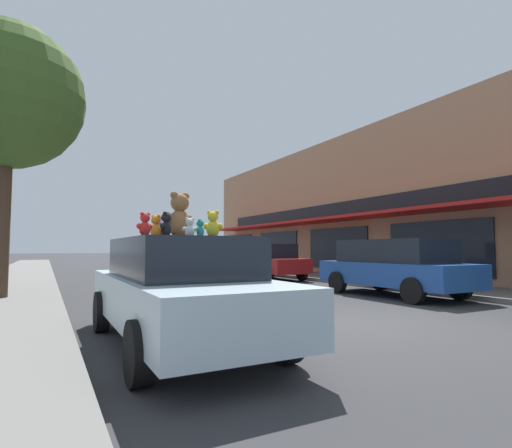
{
  "coord_description": "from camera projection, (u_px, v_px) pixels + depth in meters",
  "views": [
    {
      "loc": [
        -5.22,
        -5.61,
        1.37
      ],
      "look_at": [
        -0.9,
        2.55,
        1.94
      ],
      "focal_mm": 28.0,
      "sensor_mm": 36.0,
      "label": 1
    }
  ],
  "objects": [
    {
      "name": "storefront_row",
      "position": [
        438.0,
        212.0,
        23.46
      ],
      "size": [
        16.9,
        28.6,
        7.01
      ],
      "color": "tan",
      "rests_on": "ground_plane"
    },
    {
      "name": "street_tree",
      "position": [
        8.0,
        97.0,
        10.36
      ],
      "size": [
        3.79,
        3.79,
        7.1
      ],
      "color": "#473323",
      "rests_on": "sidewalk_near"
    },
    {
      "name": "ground_plane",
      "position": [
        365.0,
        323.0,
        7.3
      ],
      "size": [
        260.0,
        260.0,
        0.0
      ],
      "primitive_type": "plane",
      "color": "#333335"
    },
    {
      "name": "teddy_bear_orange",
      "position": [
        156.0,
        227.0,
        5.88
      ],
      "size": [
        0.22,
        0.26,
        0.35
      ],
      "rotation": [
        0.0,
        0.0,
        2.17
      ],
      "color": "orange",
      "rests_on": "plush_art_car"
    },
    {
      "name": "teddy_bear_black",
      "position": [
        166.0,
        225.0,
        5.09
      ],
      "size": [
        0.21,
        0.23,
        0.32
      ],
      "rotation": [
        0.0,
        0.0,
        4.06
      ],
      "color": "black",
      "rests_on": "plush_art_car"
    },
    {
      "name": "teddy_bear_teal",
      "position": [
        200.0,
        229.0,
        5.31
      ],
      "size": [
        0.16,
        0.17,
        0.24
      ],
      "rotation": [
        0.0,
        0.0,
        4.01
      ],
      "color": "teal",
      "rests_on": "plush_art_car"
    },
    {
      "name": "teddy_bear_yellow",
      "position": [
        213.0,
        225.0,
        5.53
      ],
      "size": [
        0.28,
        0.24,
        0.38
      ],
      "rotation": [
        0.0,
        0.0,
        2.58
      ],
      "color": "yellow",
      "rests_on": "plush_art_car"
    },
    {
      "name": "teddy_bear_red",
      "position": [
        145.0,
        225.0,
        4.93
      ],
      "size": [
        0.23,
        0.16,
        0.3
      ],
      "rotation": [
        0.0,
        0.0,
        3.51
      ],
      "color": "red",
      "rests_on": "plush_art_car"
    },
    {
      "name": "teddy_bear_white",
      "position": [
        190.0,
        228.0,
        5.46
      ],
      "size": [
        0.21,
        0.14,
        0.28
      ],
      "rotation": [
        0.0,
        0.0,
        2.92
      ],
      "color": "white",
      "rests_on": "plush_art_car"
    },
    {
      "name": "plush_art_car",
      "position": [
        179.0,
        288.0,
        5.7
      ],
      "size": [
        1.92,
        4.76,
        1.52
      ],
      "rotation": [
        0.0,
        0.0,
        0.0
      ],
      "color": "#ADC6D1",
      "rests_on": "ground_plane"
    },
    {
      "name": "teddy_bear_pink",
      "position": [
        164.0,
        231.0,
        5.91
      ],
      "size": [
        0.18,
        0.12,
        0.23
      ],
      "rotation": [
        0.0,
        0.0,
        3.41
      ],
      "color": "pink",
      "rests_on": "plush_art_car"
    },
    {
      "name": "parked_car_far_center",
      "position": [
        394.0,
        266.0,
        11.55
      ],
      "size": [
        1.99,
        4.64,
        1.63
      ],
      "color": "#1E4793",
      "rests_on": "ground_plane"
    },
    {
      "name": "parked_car_far_right",
      "position": [
        270.0,
        261.0,
        17.94
      ],
      "size": [
        1.89,
        4.24,
        1.58
      ],
      "color": "maroon",
      "rests_on": "ground_plane"
    },
    {
      "name": "teddy_bear_giant",
      "position": [
        179.0,
        216.0,
        5.9
      ],
      "size": [
        0.52,
        0.36,
        0.69
      ],
      "rotation": [
        0.0,
        0.0,
        3.41
      ],
      "color": "olive",
      "rests_on": "plush_art_car"
    },
    {
      "name": "teddy_bear_blue",
      "position": [
        159.0,
        230.0,
        6.39
      ],
      "size": [
        0.22,
        0.19,
        0.31
      ],
      "rotation": [
        0.0,
        0.0,
        3.75
      ],
      "color": "blue",
      "rests_on": "plush_art_car"
    }
  ]
}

